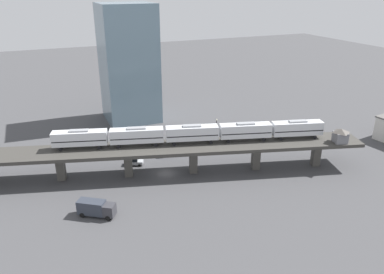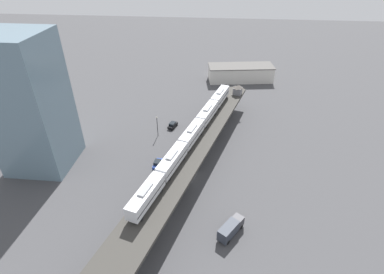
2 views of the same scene
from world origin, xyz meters
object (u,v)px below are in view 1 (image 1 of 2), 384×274
object	(u,v)px
street_car_black	(240,141)
office_tower	(129,64)
street_lamp	(216,129)
subway_train	(192,133)
signal_hut	(341,135)
delivery_truck	(96,208)
street_car_silver	(134,161)
street_car_blue	(167,153)

from	to	relation	value
street_car_black	office_tower	distance (m)	43.01
street_car_black	street_lamp	xyz separation A→B (m)	(-3.97, -5.51, 3.17)
subway_train	signal_hut	world-z (taller)	subway_train
delivery_truck	subway_train	bearing A→B (deg)	113.54
street_car_silver	street_car_blue	bearing A→B (deg)	100.20
subway_train	street_car_blue	world-z (taller)	subway_train
subway_train	street_lamp	xyz separation A→B (m)	(-12.31, 12.56, -5.30)
street_car_blue	office_tower	bearing A→B (deg)	-178.37
subway_train	street_car_silver	size ratio (longest dim) A/B	12.78
subway_train	street_car_silver	distance (m)	16.72
street_car_black	subway_train	bearing A→B (deg)	-65.23
street_car_blue	delivery_truck	xyz separation A→B (m)	(19.99, -21.37, 0.82)
street_car_silver	delivery_truck	bearing A→B (deg)	-33.67
subway_train	street_car_silver	world-z (taller)	subway_train
street_car_silver	office_tower	bearing A→B (deg)	166.13
street_car_black	street_car_blue	world-z (taller)	same
subway_train	signal_hut	xyz separation A→B (m)	(13.20, 31.83, -0.74)
subway_train	street_car_blue	xyz separation A→B (m)	(-9.36, -3.03, -8.46)
street_car_blue	street_lamp	world-z (taller)	street_lamp
subway_train	street_car_black	world-z (taller)	subway_train
subway_train	street_lamp	distance (m)	18.37
signal_hut	street_car_blue	world-z (taller)	signal_hut
street_car_blue	delivery_truck	bearing A→B (deg)	-46.91
street_car_black	street_car_blue	bearing A→B (deg)	-92.76
subway_train	street_car_black	bearing A→B (deg)	114.77
signal_hut	office_tower	world-z (taller)	office_tower
signal_hut	street_lamp	size ratio (longest dim) A/B	0.57
street_car_blue	office_tower	xyz separation A→B (m)	(-31.76, -0.90, 17.06)
signal_hut	street_car_blue	bearing A→B (deg)	-122.90
signal_hut	office_tower	distance (m)	65.70
subway_train	delivery_truck	bearing A→B (deg)	-66.46
street_car_blue	street_car_silver	bearing A→B (deg)	-79.80
signal_hut	street_car_blue	xyz separation A→B (m)	(-22.55, -34.86, -7.72)
street_car_black	delivery_truck	world-z (taller)	delivery_truck
delivery_truck	street_car_silver	bearing A→B (deg)	146.33
subway_train	office_tower	xyz separation A→B (m)	(-41.12, -3.94, 8.60)
signal_hut	street_lamp	xyz separation A→B (m)	(-25.50, -19.26, -4.56)
signal_hut	delivery_truck	size ratio (longest dim) A/B	0.55
signal_hut	street_lamp	bearing A→B (deg)	-142.94
street_lamp	street_car_blue	bearing A→B (deg)	-79.30
street_car_black	street_lamp	world-z (taller)	street_lamp
street_car_silver	office_tower	world-z (taller)	office_tower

